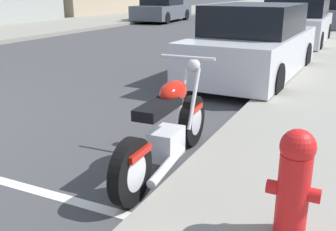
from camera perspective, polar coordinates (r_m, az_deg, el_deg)
The scene contains 8 objects.
sidewalk_far_curb at distance 19.69m, azimuth -17.23°, elevation 12.09°, with size 120.00×5.00×0.14m, color gray.
parking_stall_stripe at distance 3.68m, azimuth -13.77°, elevation -11.77°, with size 0.12×2.20×0.01m, color silver.
parked_motorcycle at distance 4.01m, azimuth -0.05°, elevation -2.21°, with size 2.10×0.62×1.10m.
parked_car_behind_motorcycle at distance 8.36m, azimuth 12.33°, elevation 10.00°, with size 4.39×1.90×1.50m.
parked_car_across_street at distance 13.76m, azimuth 18.04°, elevation 12.51°, with size 4.30×1.94×1.50m.
parked_car_far_down_curb at distance 19.61m, azimuth 20.95°, elevation 13.52°, with size 4.27×2.05×1.46m.
car_opposite_curb at distance 22.91m, azimuth -0.83°, elevation 15.01°, with size 4.67×2.17×1.36m.
fire_hydrant at distance 2.85m, azimuth 17.75°, elevation -8.88°, with size 0.24×0.36×0.78m.
Camera 1 is at (-2.42, -6.16, 1.79)m, focal length 42.28 mm.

